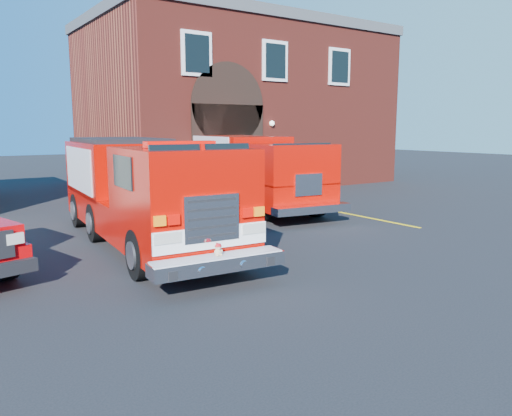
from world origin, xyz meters
TOP-DOWN VIEW (x-y plane):
  - ground at (0.00, 0.00)m, footprint 100.00×100.00m
  - parking_stripe_near at (6.50, 1.00)m, footprint 0.12×3.00m
  - parking_stripe_mid at (6.50, 4.00)m, footprint 0.12×3.00m
  - parking_stripe_far at (6.50, 7.00)m, footprint 0.12×3.00m
  - fire_station at (8.99, 13.98)m, footprint 15.20×10.20m
  - fire_engine at (-1.17, 2.24)m, footprint 3.12×9.01m
  - secondary_truck at (4.55, 5.74)m, footprint 3.63×8.50m

SIDE VIEW (x-z plane):
  - ground at x=0.00m, z-range 0.00..0.00m
  - parking_stripe_near at x=6.50m, z-range 0.00..0.01m
  - parking_stripe_mid at x=6.50m, z-range 0.00..0.01m
  - parking_stripe_far at x=6.50m, z-range 0.00..0.01m
  - fire_engine at x=-1.17m, z-range 0.05..2.78m
  - secondary_truck at x=4.55m, z-range 0.12..2.79m
  - fire_station at x=8.99m, z-range 0.03..8.48m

